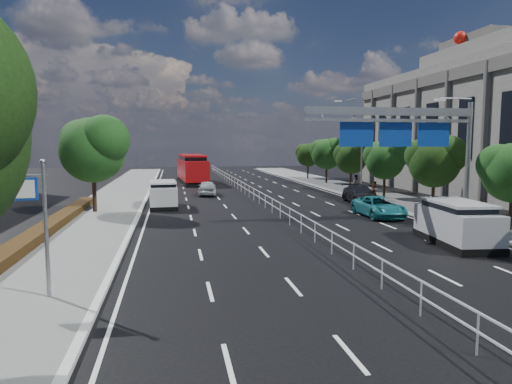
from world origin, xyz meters
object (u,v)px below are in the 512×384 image
object	(u,v)px
near_car_dark	(188,169)
pedestrian_a	(374,191)
toilet_sign	(29,206)
overhead_gantry	(409,129)
parked_car_dark	(360,194)
red_bus	(192,168)
silver_minivan	(457,223)
parked_car_teal	(379,207)
white_minivan	(163,195)
pedestrian_b	(355,184)
near_car_silver	(207,188)

from	to	relation	value
near_car_dark	pedestrian_a	xyz separation A→B (m)	(13.92, -38.56, 0.24)
toilet_sign	overhead_gantry	world-z (taller)	overhead_gantry
parked_car_dark	pedestrian_a	xyz separation A→B (m)	(1.43, 0.54, 0.22)
overhead_gantry	red_bus	world-z (taller)	overhead_gantry
silver_minivan	near_car_dark	bearing A→B (deg)	107.50
parked_car_teal	parked_car_dark	size ratio (longest dim) A/B	0.99
red_bus	near_car_dark	bearing A→B (deg)	85.89
white_minivan	pedestrian_b	world-z (taller)	white_minivan
toilet_sign	pedestrian_a	world-z (taller)	toilet_sign
overhead_gantry	pedestrian_b	size ratio (longest dim) A/B	5.95
red_bus	white_minivan	bearing A→B (deg)	-102.16
overhead_gantry	parked_car_dark	xyz separation A→B (m)	(1.43, 9.95, -4.91)
near_car_dark	near_car_silver	bearing A→B (deg)	97.16
near_car_dark	parked_car_teal	size ratio (longest dim) A/B	0.87
near_car_silver	parked_car_teal	distance (m)	17.74
white_minivan	red_bus	xyz separation A→B (m)	(3.05, 21.04, 0.81)
red_bus	parked_car_dark	xyz separation A→B (m)	(12.55, -21.21, -1.09)
near_car_silver	red_bus	bearing A→B (deg)	-81.68
silver_minivan	pedestrian_b	size ratio (longest dim) A/B	3.01
parked_car_dark	pedestrian_a	bearing A→B (deg)	24.28
toilet_sign	pedestrian_b	xyz separation A→B (m)	(21.16, 25.89, -1.94)
toilet_sign	red_bus	distance (m)	41.75
near_car_dark	parked_car_dark	size ratio (longest dim) A/B	0.86
near_car_silver	overhead_gantry	bearing A→B (deg)	125.19
pedestrian_b	parked_car_teal	bearing A→B (deg)	97.27
near_car_silver	silver_minivan	size ratio (longest dim) A/B	0.78
toilet_sign	silver_minivan	distance (m)	18.21
overhead_gantry	near_car_dark	bearing A→B (deg)	102.70
silver_minivan	red_bus	bearing A→B (deg)	112.88
parked_car_dark	pedestrian_b	bearing A→B (deg)	74.47
overhead_gantry	pedestrian_a	bearing A→B (deg)	74.75
toilet_sign	pedestrian_a	xyz separation A→B (m)	(20.55, 20.55, -2.03)
overhead_gantry	near_car_silver	world-z (taller)	overhead_gantry
red_bus	near_car_dark	xyz separation A→B (m)	(0.06, 17.89, -1.11)
toilet_sign	near_car_silver	xyz separation A→B (m)	(7.37, 27.73, -2.26)
red_bus	pedestrian_a	xyz separation A→B (m)	(13.98, -20.67, -0.88)
overhead_gantry	parked_car_teal	distance (m)	5.84
toilet_sign	parked_car_teal	distance (m)	21.99
toilet_sign	silver_minivan	bearing A→B (deg)	15.46
near_car_silver	parked_car_teal	size ratio (longest dim) A/B	0.85
parked_car_dark	pedestrian_a	size ratio (longest dim) A/B	3.10
silver_minivan	parked_car_dark	bearing A→B (deg)	89.94
near_car_dark	parked_car_teal	world-z (taller)	near_car_dark
white_minivan	pedestrian_a	size ratio (longest dim) A/B	3.01
pedestrian_b	red_bus	bearing A→B (deg)	-23.02
toilet_sign	near_car_dark	size ratio (longest dim) A/B	1.05
overhead_gantry	pedestrian_a	xyz separation A→B (m)	(2.86, 10.49, -4.69)
red_bus	toilet_sign	bearing A→B (deg)	-102.97
toilet_sign	parked_car_dark	size ratio (longest dim) A/B	0.90
pedestrian_b	pedestrian_a	bearing A→B (deg)	106.90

